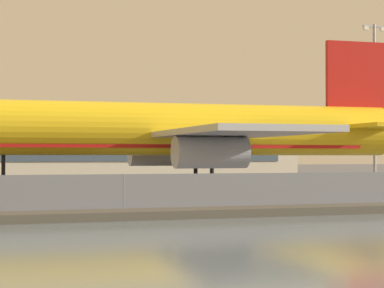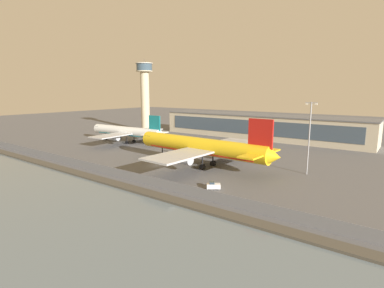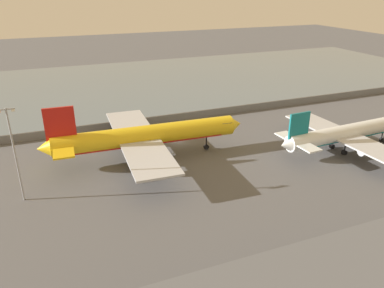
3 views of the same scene
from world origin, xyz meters
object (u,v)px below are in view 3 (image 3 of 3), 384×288
(passenger_jet_white_teal, at_px, (346,133))
(baggage_tug, at_px, (79,141))
(cargo_jet_yellow, at_px, (144,136))
(apron_light_mast_apron_west, at_px, (14,151))

(passenger_jet_white_teal, relative_size, baggage_tug, 12.40)
(baggage_tug, bearing_deg, passenger_jet_white_teal, 154.59)
(cargo_jet_yellow, distance_m, apron_light_mast_apron_west, 30.98)
(cargo_jet_yellow, xyz_separation_m, passenger_jet_white_teal, (-50.99, 15.03, -1.09))
(cargo_jet_yellow, distance_m, passenger_jet_white_teal, 53.17)
(baggage_tug, relative_size, apron_light_mast_apron_west, 0.18)
(passenger_jet_white_teal, relative_size, apron_light_mast_apron_west, 2.19)
(cargo_jet_yellow, height_order, baggage_tug, cargo_jet_yellow)
(cargo_jet_yellow, bearing_deg, baggage_tug, -47.55)
(passenger_jet_white_teal, xyz_separation_m, baggage_tug, (65.87, -31.30, -4.16))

